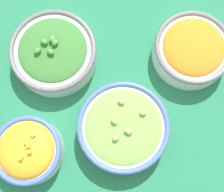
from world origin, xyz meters
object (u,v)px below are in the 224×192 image
at_px(bowl_lettuce, 123,128).
at_px(bowl_squash, 28,150).
at_px(bowl_broccoli, 54,53).
at_px(bowl_carrots, 192,50).

relative_size(bowl_lettuce, bowl_squash, 1.34).
distance_m(bowl_broccoli, bowl_lettuce, 0.24).
bearing_deg(bowl_squash, bowl_carrots, -143.60).
relative_size(bowl_squash, bowl_carrots, 0.83).
bearing_deg(bowl_lettuce, bowl_broccoli, -43.33).
relative_size(bowl_lettuce, bowl_carrots, 1.12).
bearing_deg(bowl_carrots, bowl_broccoli, 5.52).
relative_size(bowl_broccoli, bowl_lettuce, 1.00).
height_order(bowl_broccoli, bowl_carrots, bowl_broccoli).
height_order(bowl_broccoli, bowl_lettuce, bowl_broccoli).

